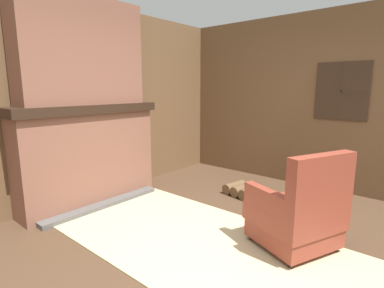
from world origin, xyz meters
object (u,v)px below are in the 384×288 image
(firewood_stack, at_px, (242,190))
(decorative_plate_on_mantel, at_px, (83,94))
(storage_case, at_px, (106,99))
(armchair, at_px, (298,214))
(oil_lamp_vase, at_px, (38,98))

(firewood_stack, xyz_separation_m, decorative_plate_on_mantel, (-1.50, -1.56, 1.39))
(storage_case, bearing_deg, decorative_plate_on_mantel, -93.48)
(armchair, xyz_separation_m, oil_lamp_vase, (-2.64, -1.20, 1.07))
(armchair, relative_size, oil_lamp_vase, 3.68)
(armchair, height_order, storage_case, storage_case)
(armchair, xyz_separation_m, firewood_stack, (-1.17, 0.95, -0.28))
(firewood_stack, relative_size, storage_case, 2.56)
(firewood_stack, xyz_separation_m, storage_case, (-1.48, -1.23, 1.31))
(armchair, relative_size, decorative_plate_on_mantel, 3.56)
(decorative_plate_on_mantel, bearing_deg, firewood_stack, 46.20)
(firewood_stack, height_order, oil_lamp_vase, oil_lamp_vase)
(oil_lamp_vase, xyz_separation_m, decorative_plate_on_mantel, (-0.02, 0.58, 0.04))
(armchair, distance_m, oil_lamp_vase, 3.09)
(armchair, bearing_deg, oil_lamp_vase, 47.04)
(armchair, bearing_deg, storage_case, 28.77)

